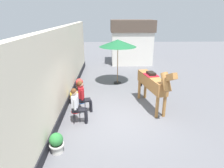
# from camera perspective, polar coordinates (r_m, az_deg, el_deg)

# --- Properties ---
(ground_plane) EXTENTS (40.00, 40.00, 0.00)m
(ground_plane) POSITION_cam_1_polar(r_m,az_deg,el_deg) (10.45, 1.95, -2.08)
(ground_plane) COLOR slate
(pub_facade_wall) EXTENTS (0.34, 14.00, 3.40)m
(pub_facade_wall) POSITION_cam_1_polar(r_m,az_deg,el_deg) (8.74, -14.30, 3.55)
(pub_facade_wall) COLOR beige
(pub_facade_wall) RESTS_ON ground_plane
(distant_cottage) EXTENTS (3.40, 2.60, 3.50)m
(distant_cottage) POSITION_cam_1_polar(r_m,az_deg,el_deg) (16.40, 5.72, 12.32)
(distant_cottage) COLOR silver
(distant_cottage) RESTS_ON ground_plane
(seated_visitor_near) EXTENTS (0.61, 0.49, 1.39)m
(seated_visitor_near) POSITION_cam_1_polar(r_m,az_deg,el_deg) (7.30, -10.26, -5.78)
(seated_visitor_near) COLOR red
(seated_visitor_near) RESTS_ON ground_plane
(seated_visitor_far) EXTENTS (0.61, 0.48, 1.39)m
(seated_visitor_far) POSITION_cam_1_polar(r_m,az_deg,el_deg) (8.05, -8.60, -3.17)
(seated_visitor_far) COLOR #194C99
(seated_visitor_far) RESTS_ON ground_plane
(saddled_horse_center) EXTENTS (0.91, 2.96, 2.06)m
(saddled_horse_center) POSITION_cam_1_polar(r_m,az_deg,el_deg) (8.38, 11.91, 0.34)
(saddled_horse_center) COLOR #9E6B38
(saddled_horse_center) RESTS_ON ground_plane
(flower_planter_nearest) EXTENTS (0.43, 0.43, 0.64)m
(flower_planter_nearest) POSITION_cam_1_polar(r_m,az_deg,el_deg) (6.17, -15.99, -16.22)
(flower_planter_nearest) COLOR beige
(flower_planter_nearest) RESTS_ON ground_plane
(flower_planter_inner_far) EXTENTS (0.43, 0.43, 0.64)m
(flower_planter_inner_far) POSITION_cam_1_polar(r_m,az_deg,el_deg) (9.08, -11.00, -3.64)
(flower_planter_inner_far) COLOR brown
(flower_planter_inner_far) RESTS_ON ground_plane
(flower_planter_farthest) EXTENTS (0.43, 0.43, 0.64)m
(flower_planter_farthest) POSITION_cam_1_polar(r_m,az_deg,el_deg) (10.65, -9.51, -0.02)
(flower_planter_farthest) COLOR brown
(flower_planter_farthest) RESTS_ON ground_plane
(cafe_parasol) EXTENTS (2.10, 2.10, 2.58)m
(cafe_parasol) POSITION_cam_1_polar(r_m,az_deg,el_deg) (11.07, 1.71, 11.83)
(cafe_parasol) COLOR black
(cafe_parasol) RESTS_ON ground_plane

